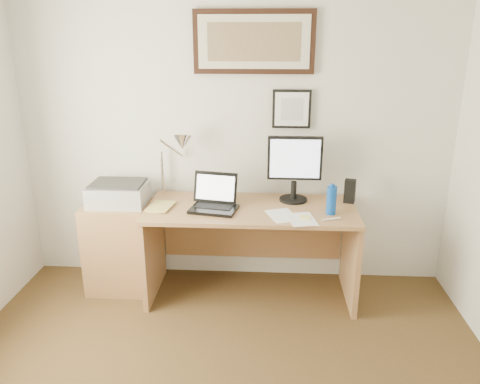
# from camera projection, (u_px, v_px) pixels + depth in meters

# --- Properties ---
(wall_back) EXTENTS (3.50, 0.02, 2.50)m
(wall_back) POSITION_uv_depth(u_px,v_px,m) (235.00, 133.00, 3.77)
(wall_back) COLOR silver
(wall_back) RESTS_ON ground
(side_cabinet) EXTENTS (0.50, 0.40, 0.73)m
(side_cabinet) POSITION_uv_depth(u_px,v_px,m) (120.00, 247.00, 3.80)
(side_cabinet) COLOR #94663E
(side_cabinet) RESTS_ON floor
(water_bottle) EXTENTS (0.07, 0.07, 0.21)m
(water_bottle) POSITION_uv_depth(u_px,v_px,m) (331.00, 200.00, 3.41)
(water_bottle) COLOR #0C44A7
(water_bottle) RESTS_ON desk
(bottle_cap) EXTENTS (0.04, 0.04, 0.02)m
(bottle_cap) POSITION_uv_depth(u_px,v_px,m) (332.00, 186.00, 3.37)
(bottle_cap) COLOR #0C44A7
(bottle_cap) RESTS_ON water_bottle
(speaker) EXTENTS (0.10, 0.09, 0.19)m
(speaker) POSITION_uv_depth(u_px,v_px,m) (350.00, 191.00, 3.65)
(speaker) COLOR black
(speaker) RESTS_ON desk
(paper_sheet_a) EXTENTS (0.27, 0.32, 0.00)m
(paper_sheet_a) POSITION_uv_depth(u_px,v_px,m) (282.00, 215.00, 3.41)
(paper_sheet_a) COLOR white
(paper_sheet_a) RESTS_ON desk
(paper_sheet_b) EXTENTS (0.23, 0.29, 0.00)m
(paper_sheet_b) POSITION_uv_depth(u_px,v_px,m) (302.00, 219.00, 3.33)
(paper_sheet_b) COLOR white
(paper_sheet_b) RESTS_ON desk
(sticky_pad) EXTENTS (0.08, 0.08, 0.01)m
(sticky_pad) POSITION_uv_depth(u_px,v_px,m) (305.00, 217.00, 3.36)
(sticky_pad) COLOR #F0E871
(sticky_pad) RESTS_ON desk
(marker_pen) EXTENTS (0.14, 0.06, 0.02)m
(marker_pen) POSITION_uv_depth(u_px,v_px,m) (332.00, 219.00, 3.32)
(marker_pen) COLOR white
(marker_pen) RESTS_ON desk
(book) EXTENTS (0.21, 0.26, 0.02)m
(book) POSITION_uv_depth(u_px,v_px,m) (150.00, 206.00, 3.58)
(book) COLOR tan
(book) RESTS_ON desk
(desk) EXTENTS (1.60, 0.70, 0.75)m
(desk) POSITION_uv_depth(u_px,v_px,m) (251.00, 231.00, 3.73)
(desk) COLOR #94663E
(desk) RESTS_ON floor
(laptop) EXTENTS (0.38, 0.35, 0.26)m
(laptop) POSITION_uv_depth(u_px,v_px,m) (214.00, 201.00, 3.53)
(laptop) COLOR black
(laptop) RESTS_ON desk
(lcd_monitor) EXTENTS (0.42, 0.22, 0.52)m
(lcd_monitor) POSITION_uv_depth(u_px,v_px,m) (295.00, 166.00, 3.61)
(lcd_monitor) COLOR black
(lcd_monitor) RESTS_ON desk
(printer) EXTENTS (0.44, 0.34, 0.18)m
(printer) POSITION_uv_depth(u_px,v_px,m) (119.00, 193.00, 3.68)
(printer) COLOR #A1A1A3
(printer) RESTS_ON side_cabinet
(desk_lamp) EXTENTS (0.29, 0.27, 0.53)m
(desk_lamp) POSITION_uv_depth(u_px,v_px,m) (181.00, 145.00, 3.63)
(desk_lamp) COLOR silver
(desk_lamp) RESTS_ON desk
(picture_large) EXTENTS (0.92, 0.04, 0.47)m
(picture_large) POSITION_uv_depth(u_px,v_px,m) (254.00, 42.00, 3.51)
(picture_large) COLOR black
(picture_large) RESTS_ON wall_back
(picture_small) EXTENTS (0.30, 0.03, 0.30)m
(picture_small) POSITION_uv_depth(u_px,v_px,m) (292.00, 109.00, 3.65)
(picture_small) COLOR black
(picture_small) RESTS_ON wall_back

